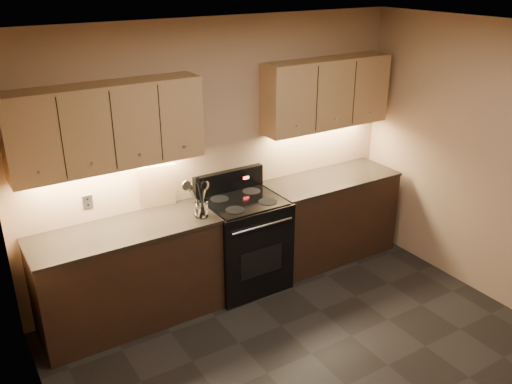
{
  "coord_description": "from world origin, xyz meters",
  "views": [
    {
      "loc": [
        -2.33,
        -2.41,
        3.03
      ],
      "look_at": [
        0.08,
        1.45,
        1.1
      ],
      "focal_mm": 38.0,
      "sensor_mm": 36.0,
      "label": 1
    }
  ],
  "objects": [
    {
      "name": "upper_cab_right",
      "position": [
        1.18,
        1.85,
        1.8
      ],
      "size": [
        1.44,
        0.3,
        0.7
      ],
      "primitive_type": "cube",
      "color": "tan",
      "rests_on": "wall_back"
    },
    {
      "name": "outlet_plate",
      "position": [
        -1.3,
        1.99,
        1.12
      ],
      "size": [
        0.08,
        0.01,
        0.12
      ],
      "primitive_type": "cube",
      "color": "#B2B5BA",
      "rests_on": "wall_back"
    },
    {
      "name": "black_turner",
      "position": [
        -0.41,
        1.55,
        1.12
      ],
      "size": [
        0.11,
        0.18,
        0.37
      ],
      "primitive_type": null,
      "rotation": [
        -0.24,
        0.03,
        0.27
      ],
      "color": "black",
      "rests_on": "utensil_crock"
    },
    {
      "name": "utensil_crock",
      "position": [
        -0.42,
        1.57,
        1.0
      ],
      "size": [
        0.14,
        0.14,
        0.15
      ],
      "color": "white",
      "rests_on": "counter_left"
    },
    {
      "name": "wall_back",
      "position": [
        0.0,
        2.0,
        1.3
      ],
      "size": [
        4.0,
        0.04,
        2.6
      ],
      "primitive_type": "cube",
      "color": "tan",
      "rests_on": "ground"
    },
    {
      "name": "counter_left",
      "position": [
        -1.1,
        1.7,
        0.47
      ],
      "size": [
        1.62,
        0.62,
        0.93
      ],
      "color": "black",
      "rests_on": "ground"
    },
    {
      "name": "wooden_spoon",
      "position": [
        -0.45,
        1.56,
        1.1
      ],
      "size": [
        0.18,
        0.12,
        0.31
      ],
      "primitive_type": null,
      "rotation": [
        -0.15,
        0.43,
        0.08
      ],
      "color": "tan",
      "rests_on": "utensil_crock"
    },
    {
      "name": "wall_left",
      "position": [
        -2.0,
        0.0,
        1.3
      ],
      "size": [
        0.04,
        4.0,
        2.6
      ],
      "primitive_type": "cube",
      "color": "tan",
      "rests_on": "ground"
    },
    {
      "name": "stove",
      "position": [
        0.08,
        1.68,
        0.48
      ],
      "size": [
        0.76,
        0.68,
        1.14
      ],
      "color": "black",
      "rests_on": "ground"
    },
    {
      "name": "cutting_board",
      "position": [
        -0.67,
        1.95,
        1.14
      ],
      "size": [
        0.35,
        0.14,
        0.43
      ],
      "primitive_type": "cube",
      "rotation": [
        0.17,
        0.0,
        -0.15
      ],
      "color": "tan",
      "rests_on": "counter_left"
    },
    {
      "name": "steel_skimmer",
      "position": [
        -0.4,
        1.57,
        1.13
      ],
      "size": [
        0.25,
        0.1,
        0.38
      ],
      "primitive_type": null,
      "rotation": [
        -0.07,
        -0.46,
        0.13
      ],
      "color": "silver",
      "rests_on": "utensil_crock"
    },
    {
      "name": "steel_spatula",
      "position": [
        -0.39,
        1.58,
        1.11
      ],
      "size": [
        0.23,
        0.1,
        0.35
      ],
      "primitive_type": null,
      "rotation": [
        0.07,
        -0.41,
        -0.21
      ],
      "color": "silver",
      "rests_on": "utensil_crock"
    },
    {
      "name": "counter_right",
      "position": [
        1.18,
        1.7,
        0.47
      ],
      "size": [
        1.46,
        0.62,
        0.93
      ],
      "color": "black",
      "rests_on": "ground"
    },
    {
      "name": "black_spoon",
      "position": [
        -0.42,
        1.58,
        1.11
      ],
      "size": [
        0.08,
        0.13,
        0.35
      ],
      "primitive_type": null,
      "rotation": [
        0.18,
        0.07,
        -0.12
      ],
      "color": "black",
      "rests_on": "utensil_crock"
    },
    {
      "name": "ceiling",
      "position": [
        0.0,
        0.0,
        2.6
      ],
      "size": [
        4.0,
        4.0,
        0.0
      ],
      "primitive_type": "plane",
      "rotation": [
        3.14,
        0.0,
        0.0
      ],
      "color": "silver",
      "rests_on": "wall_back"
    },
    {
      "name": "upper_cab_left",
      "position": [
        -1.1,
        1.85,
        1.8
      ],
      "size": [
        1.6,
        0.3,
        0.7
      ],
      "primitive_type": "cube",
      "color": "tan",
      "rests_on": "wall_back"
    }
  ]
}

